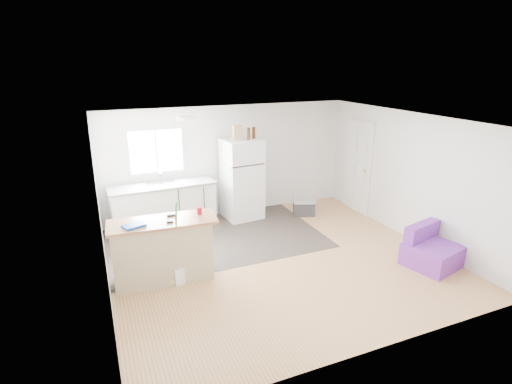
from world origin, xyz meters
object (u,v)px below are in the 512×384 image
refrigerator (242,179)px  cleaner_jug (179,276)px  peninsula (163,250)px  mop (173,270)px  kitchen_cabinets (164,206)px  cardboard_box (238,132)px  purple_seat (430,251)px  blue_tray (134,225)px  red_cup (200,211)px  cooler (304,207)px  bottle_left (249,134)px  bottle_right (254,133)px

refrigerator → cleaner_jug: 3.04m
peninsula → mop: size_ratio=1.22×
kitchen_cabinets → cardboard_box: bearing=-4.7°
kitchen_cabinets → refrigerator: 1.73m
purple_seat → blue_tray: size_ratio=3.18×
mop → blue_tray: 0.93m
peninsula → red_cup: red_cup is taller
cardboard_box → kitchen_cabinets: bearing=177.5°
cleaner_jug → mop: mop is taller
peninsula → mop: (0.10, -0.17, -0.27)m
cooler → red_cup: bearing=-129.9°
peninsula → bottle_left: 3.21m
peninsula → purple_seat: peninsula is taller
cooler → mop: bearing=-131.0°
cooler → blue_tray: size_ratio=1.87×
cleaner_jug → blue_tray: bearing=152.9°
peninsula → red_cup: bearing=7.0°
bottle_left → cooler: bearing=-15.6°
blue_tray → cardboard_box: size_ratio=1.00×
peninsula → cardboard_box: bearing=49.1°
blue_tray → bottle_left: size_ratio=1.20×
refrigerator → purple_seat: 3.95m
kitchen_cabinets → blue_tray: 2.34m
refrigerator → cooler: bearing=-23.9°
red_cup → cardboard_box: cardboard_box is taller
mop → cleaner_jug: bearing=-51.5°
refrigerator → mop: size_ratio=1.28×
kitchen_cabinets → cooler: (3.00, -0.49, -0.29)m
cooler → red_cup: size_ratio=4.67×
blue_tray → bottle_left: 3.37m
refrigerator → cardboard_box: bearing=-172.9°
cooler → cleaner_jug: (-3.21, -1.82, -0.04)m
blue_tray → bottle_left: (2.59, 1.98, 0.84)m
cleaner_jug → purple_seat: bearing=-24.5°
cooler → bottle_right: (-1.05, 0.38, 1.67)m
cardboard_box → bottle_right: cardboard_box is taller
cardboard_box → bottle_right: 0.35m
cleaner_jug → bottle_right: 3.52m
mop → red_cup: bearing=14.5°
purple_seat → peninsula: bearing=149.7°
peninsula → cardboard_box: size_ratio=5.52×
peninsula → blue_tray: blue_tray is taller
cleaner_jug → cooler: bearing=19.0°
refrigerator → cleaner_jug: bearing=-135.7°
cardboard_box → bottle_left: (0.21, -0.08, -0.02)m
red_cup → bottle_left: size_ratio=0.48×
cardboard_box → refrigerator: bearing=12.6°
kitchen_cabinets → peninsula: (-0.39, -2.06, 0.03)m
refrigerator → purple_seat: bearing=-62.2°
red_cup → peninsula: bearing=-177.0°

